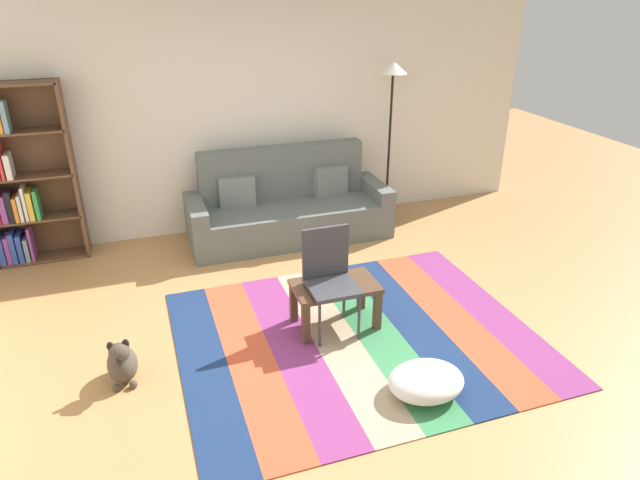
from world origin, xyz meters
The scene contains 11 objects.
ground_plane centered at (0.00, 0.00, 0.00)m, with size 14.00×14.00×0.00m, color #B27F4C.
back_wall centered at (0.00, 2.55, 1.35)m, with size 6.80×0.10×2.70m, color silver.
rug centered at (0.17, -0.14, 0.01)m, with size 2.90×2.41×0.01m.
couch centered at (0.20, 2.02, 0.34)m, with size 2.26×0.80×1.00m.
bookshelf centered at (-2.54, 2.31, 0.88)m, with size 0.90×0.28×1.84m.
coffee_table centered at (0.06, 0.09, 0.32)m, with size 0.71×0.43×0.40m.
pouf centered at (0.37, -0.95, 0.11)m, with size 0.56×0.46×0.21m, color white.
dog centered at (-1.69, -0.09, 0.16)m, with size 0.22×0.35×0.40m.
standing_lamp centered at (1.52, 2.20, 1.57)m, with size 0.32×0.32×1.88m.
tv_remote centered at (0.16, 0.09, 0.42)m, with size 0.04×0.15×0.02m, color black.
folding_chair centered at (0.00, 0.09, 0.53)m, with size 0.40×0.40×0.90m.
Camera 1 is at (-1.40, -3.77, 2.75)m, focal length 31.76 mm.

